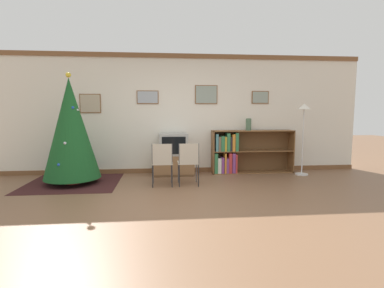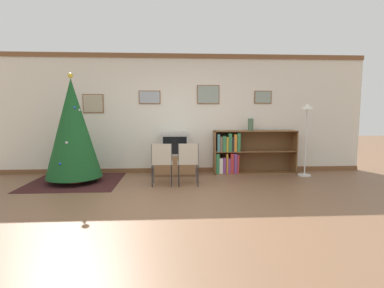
% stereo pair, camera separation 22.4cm
% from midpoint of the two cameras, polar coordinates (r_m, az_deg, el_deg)
% --- Properties ---
extents(ground_plane, '(24.00, 24.00, 0.00)m').
position_cam_midpoint_polar(ground_plane, '(4.63, -0.39, -11.59)').
color(ground_plane, brown).
extents(wall_back, '(8.59, 0.11, 2.70)m').
position_cam_midpoint_polar(wall_back, '(6.92, -1.53, 5.75)').
color(wall_back, silver).
rests_on(wall_back, ground_plane).
extents(area_rug, '(1.77, 1.64, 0.01)m').
position_cam_midpoint_polar(area_rug, '(6.46, -20.46, -6.77)').
color(area_rug, '#381919').
rests_on(area_rug, ground_plane).
extents(christmas_tree, '(1.08, 1.08, 2.15)m').
position_cam_midpoint_polar(christmas_tree, '(6.31, -20.84, 2.77)').
color(christmas_tree, maroon).
rests_on(christmas_tree, area_rug).
extents(tv_console, '(0.89, 0.51, 0.45)m').
position_cam_midpoint_polar(tv_console, '(6.70, -2.32, -3.95)').
color(tv_console, brown).
rests_on(tv_console, ground_plane).
extents(television, '(0.62, 0.50, 0.48)m').
position_cam_midpoint_polar(television, '(6.63, -2.33, -0.02)').
color(television, '#9E9E99').
rests_on(television, tv_console).
extents(folding_chair_left, '(0.40, 0.40, 0.82)m').
position_cam_midpoint_polar(folding_chair_left, '(5.67, -4.64, -3.34)').
color(folding_chair_left, '#BCB29E').
rests_on(folding_chair_left, ground_plane).
extents(folding_chair_right, '(0.40, 0.40, 0.82)m').
position_cam_midpoint_polar(folding_chair_right, '(5.68, 0.39, -3.30)').
color(folding_chair_right, '#BCB29E').
rests_on(folding_chair_right, ground_plane).
extents(bookshelf, '(1.88, 0.36, 0.98)m').
position_cam_midpoint_polar(bookshelf, '(6.93, 9.95, -1.70)').
color(bookshelf, brown).
rests_on(bookshelf, ground_plane).
extents(vase, '(0.12, 0.12, 0.27)m').
position_cam_midpoint_polar(vase, '(6.91, 12.03, 3.67)').
color(vase, '#47664C').
rests_on(vase, bookshelf).
extents(standing_lamp, '(0.28, 0.28, 1.58)m').
position_cam_midpoint_polar(standing_lamp, '(6.99, 21.87, 4.16)').
color(standing_lamp, silver).
rests_on(standing_lamp, ground_plane).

